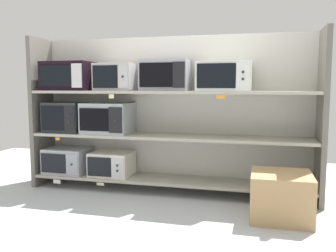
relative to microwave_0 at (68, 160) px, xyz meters
name	(u,v)px	position (x,y,z in m)	size (l,w,h in m)	color
ground	(138,227)	(1.20, -1.00, -0.30)	(7.00, 6.00, 0.02)	#B2B7BC
back_panel	(173,113)	(1.20, 0.24, 0.56)	(3.20, 0.04, 1.69)	beige
upright_left	(42,112)	(-0.33, 0.00, 0.56)	(0.05, 0.43, 1.69)	#68645B
upright_right	(322,117)	(2.73, 0.00, 0.56)	(0.05, 0.43, 1.69)	#68645B
shelf_0	(168,180)	(1.20, 0.00, -0.16)	(3.00, 0.43, 0.03)	#ADA899
microwave_0	(68,160)	(0.00, 0.00, 0.00)	(0.48, 0.42, 0.29)	#9EA5AE
microwave_1	(112,164)	(0.55, 0.00, -0.01)	(0.45, 0.39, 0.26)	silver
price_tag_0	(57,182)	(-0.02, -0.22, -0.20)	(0.09, 0.00, 0.04)	white
price_tag_1	(100,184)	(0.50, -0.22, -0.19)	(0.09, 0.00, 0.03)	beige
shelf_1	(168,137)	(1.20, 0.00, 0.32)	(3.00, 0.43, 0.03)	#ADA899
microwave_2	(65,117)	(-0.02, 0.00, 0.50)	(0.44, 0.35, 0.34)	#2C2F31
microwave_3	(108,118)	(0.51, 0.00, 0.50)	(0.52, 0.43, 0.34)	#9AA3A6
price_tag_2	(58,139)	(0.00, -0.22, 0.28)	(0.05, 0.00, 0.03)	orange
shelf_2	(168,92)	(1.20, 0.00, 0.79)	(3.00, 0.43, 0.03)	#ADA899
microwave_4	(68,76)	(0.03, 0.00, 0.97)	(0.55, 0.37, 0.32)	black
microwave_5	(116,77)	(0.61, 0.00, 0.95)	(0.42, 0.36, 0.29)	#B9B7B5
microwave_6	(166,75)	(1.17, 0.00, 0.97)	(0.50, 0.35, 0.32)	#9D9EAA
microwave_7	(225,76)	(1.79, 0.00, 0.95)	(0.54, 0.44, 0.29)	silver
price_tag_3	(111,96)	(0.65, -0.22, 0.75)	(0.06, 0.00, 0.04)	beige
price_tag_4	(221,97)	(1.78, -0.22, 0.75)	(0.08, 0.00, 0.04)	orange
shipping_carton	(281,196)	(2.34, -0.52, -0.09)	(0.51, 0.51, 0.40)	tan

